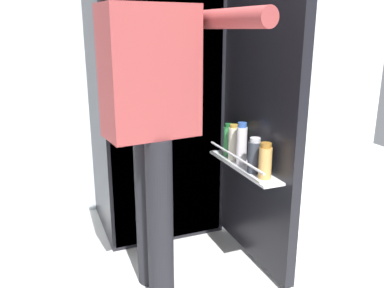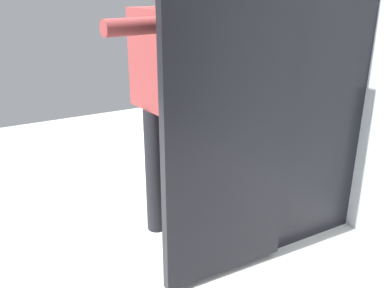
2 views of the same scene
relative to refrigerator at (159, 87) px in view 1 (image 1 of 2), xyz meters
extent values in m
plane|color=silver|center=(-0.03, -0.50, -0.90)|extent=(5.64, 5.64, 0.00)
cube|color=silver|center=(-0.03, 0.41, 0.31)|extent=(4.40, 0.10, 2.42)
cube|color=black|center=(-0.03, 0.06, 0.00)|extent=(0.70, 0.61, 1.79)
cube|color=white|center=(-0.03, -0.25, 0.00)|extent=(0.66, 0.01, 1.75)
cube|color=white|center=(-0.03, -0.20, -0.04)|extent=(0.62, 0.09, 0.01)
cube|color=black|center=(0.35, -0.60, 0.00)|extent=(0.05, 0.69, 1.73)
cube|color=white|center=(0.26, -0.60, -0.35)|extent=(0.11, 0.59, 0.01)
cylinder|color=silver|center=(0.21, -0.60, -0.28)|extent=(0.01, 0.56, 0.01)
cylinder|color=green|center=(0.27, -0.41, -0.26)|extent=(0.05, 0.05, 0.16)
cylinder|color=#195B28|center=(0.27, -0.41, -0.17)|extent=(0.04, 0.04, 0.02)
cylinder|color=tan|center=(0.26, -0.80, -0.26)|extent=(0.06, 0.06, 0.15)
cylinder|color=#996623|center=(0.26, -0.80, -0.18)|extent=(0.05, 0.05, 0.02)
cylinder|color=#EDE5CC|center=(0.26, -0.49, -0.25)|extent=(0.06, 0.06, 0.18)
cylinder|color=#B78933|center=(0.26, -0.49, -0.15)|extent=(0.05, 0.05, 0.02)
cylinder|color=white|center=(0.26, -0.58, -0.24)|extent=(0.05, 0.05, 0.20)
cylinder|color=#335BB2|center=(0.26, -0.58, -0.13)|extent=(0.05, 0.05, 0.02)
cylinder|color=#333842|center=(0.26, -0.71, -0.26)|extent=(0.07, 0.07, 0.15)
cylinder|color=silver|center=(0.26, -0.71, -0.17)|extent=(0.05, 0.05, 0.02)
cylinder|color=red|center=(0.02, -0.20, 0.01)|extent=(0.08, 0.08, 0.09)
cylinder|color=black|center=(-0.25, -0.59, -0.51)|extent=(0.12, 0.12, 0.78)
cylinder|color=black|center=(-0.23, -0.73, -0.51)|extent=(0.12, 0.12, 0.78)
cube|color=#9E3D3D|center=(-0.24, -0.66, 0.16)|extent=(0.42, 0.26, 0.55)
cylinder|color=#9E3D3D|center=(-0.26, -0.46, 0.14)|extent=(0.08, 0.08, 0.52)
cylinder|color=#9E3D3D|center=(0.04, -0.82, 0.38)|extent=(0.14, 0.53, 0.08)
camera|label=1|loc=(-0.71, -2.30, 0.33)|focal=37.23mm
camera|label=2|loc=(1.88, -1.65, 0.56)|focal=39.04mm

